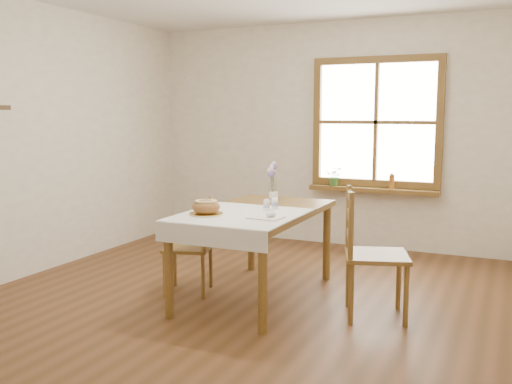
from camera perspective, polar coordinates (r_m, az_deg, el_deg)
ground at (r=4.70m, az=-1.55°, el=-11.41°), size 5.00×5.00×0.00m
room_walls at (r=4.44m, az=-1.64°, el=9.89°), size 4.60×5.10×2.65m
window at (r=6.61m, az=11.93°, el=6.84°), size 1.46×0.08×1.46m
window_sill at (r=6.60m, az=11.61°, el=0.22°), size 1.46×0.20×0.05m
dining_table at (r=4.79m, az=0.00°, el=-2.79°), size 0.90×1.60×0.75m
table_linen at (r=4.50m, az=-1.61°, el=-2.31°), size 0.91×0.99×0.01m
chair_left at (r=4.98m, az=-6.82°, el=-5.40°), size 0.50×0.49×0.82m
chair_right at (r=4.44m, az=11.99°, el=-6.05°), size 0.61×0.59×0.99m
bread_plate at (r=4.50m, az=-5.01°, el=-2.20°), size 0.30×0.30×0.01m
bread_loaf at (r=4.48m, az=-5.02°, el=-1.35°), size 0.22×0.22×0.12m
egg_napkin at (r=4.34m, az=1.02°, el=-2.56°), size 0.26×0.22×0.01m
eggs at (r=4.33m, az=1.02°, el=-2.22°), size 0.20×0.18×0.04m
salt_shaker at (r=4.66m, az=1.06°, el=-1.28°), size 0.06×0.06×0.10m
pepper_shaker at (r=4.71m, az=1.89°, el=-1.14°), size 0.06×0.06×0.11m
flower_vase at (r=5.13m, az=1.76°, el=-0.60°), size 0.11×0.11×0.09m
lavender_bouquet at (r=5.11m, az=1.76°, el=1.40°), size 0.14×0.14×0.27m
potted_plant at (r=6.70m, az=7.89°, el=1.37°), size 0.23×0.24×0.17m
amber_bottle at (r=6.54m, az=13.43°, el=1.09°), size 0.08×0.08×0.17m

